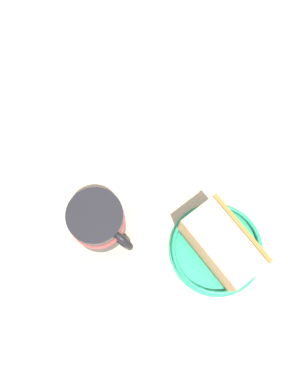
% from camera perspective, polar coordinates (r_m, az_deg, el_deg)
% --- Properties ---
extents(ground_plane, '(1.22, 1.22, 0.03)m').
position_cam_1_polar(ground_plane, '(0.68, 4.57, -2.56)').
color(ground_plane, tan).
extents(small_plate, '(0.14, 0.14, 0.02)m').
position_cam_1_polar(small_plate, '(0.66, 9.70, -7.51)').
color(small_plate, '#1E8C66').
rests_on(small_plate, ground_plane).
extents(cake_slice, '(0.13, 0.11, 0.07)m').
position_cam_1_polar(cake_slice, '(0.62, 10.42, -6.91)').
color(cake_slice, '#9E662D').
rests_on(cake_slice, small_plate).
extents(tea_mug, '(0.10, 0.08, 0.09)m').
position_cam_1_polar(tea_mug, '(0.62, -6.16, -4.00)').
color(tea_mug, black).
rests_on(tea_mug, ground_plane).
extents(teaspoon, '(0.12, 0.06, 0.01)m').
position_cam_1_polar(teaspoon, '(0.72, -4.56, 10.90)').
color(teaspoon, silver).
rests_on(teaspoon, ground_plane).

